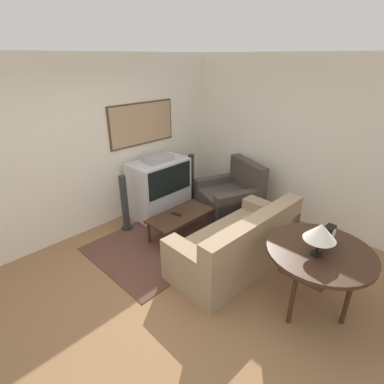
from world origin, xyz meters
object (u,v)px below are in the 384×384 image
at_px(couch, 238,245).
at_px(speaker_tower_right, 191,179).
at_px(console_table, 320,255).
at_px(armchair, 231,197).
at_px(coffee_table, 180,217).
at_px(table_lamp, 321,232).
at_px(mantel_clock, 329,235).
at_px(speaker_tower_left, 125,205).
at_px(tv, 159,187).

distance_m(couch, speaker_tower_right, 2.12).
height_order(couch, console_table, couch).
bearing_deg(armchair, coffee_table, -71.04).
bearing_deg(table_lamp, console_table, -3.31).
xyz_separation_m(mantel_clock, speaker_tower_left, (-0.66, 2.92, -0.43)).
xyz_separation_m(tv, armchair, (0.91, -0.90, -0.22)).
bearing_deg(armchair, console_table, -7.48).
bearing_deg(speaker_tower_right, tv, 177.09).
bearing_deg(speaker_tower_left, armchair, -27.17).
xyz_separation_m(console_table, speaker_tower_left, (-0.50, 2.93, -0.25)).
distance_m(console_table, speaker_tower_right, 3.11).
height_order(tv, mantel_clock, tv).
bearing_deg(couch, armchair, -137.16).
bearing_deg(speaker_tower_left, tv, 2.91).
height_order(couch, table_lamp, table_lamp).
bearing_deg(console_table, mantel_clock, 1.97).
bearing_deg(tv, coffee_table, -108.95).
height_order(armchair, speaker_tower_left, speaker_tower_left).
xyz_separation_m(coffee_table, table_lamp, (-0.09, -2.13, 0.69)).
distance_m(coffee_table, speaker_tower_right, 1.32).
bearing_deg(coffee_table, mantel_clock, -85.16).
xyz_separation_m(armchair, mantel_clock, (-1.02, -2.06, 0.58)).
xyz_separation_m(armchair, table_lamp, (-1.29, -2.06, 0.74)).
xyz_separation_m(couch, console_table, (-0.02, -1.07, 0.39)).
xyz_separation_m(armchair, coffee_table, (-1.20, 0.07, 0.06)).
relative_size(tv, mantel_clock, 4.92).
bearing_deg(couch, coffee_table, -85.56).
relative_size(tv, speaker_tower_right, 1.15).
height_order(armchair, table_lamp, table_lamp).
distance_m(couch, table_lamp, 1.30).
bearing_deg(couch, tv, -95.23).
distance_m(tv, console_table, 2.98).
xyz_separation_m(table_lamp, speaker_tower_right, (1.14, 2.92, -0.59)).
bearing_deg(mantel_clock, table_lamp, 179.74).
relative_size(couch, table_lamp, 5.24).
xyz_separation_m(tv, mantel_clock, (-0.11, -2.96, 0.37)).
height_order(coffee_table, console_table, console_table).
bearing_deg(speaker_tower_right, console_table, -109.34).
xyz_separation_m(tv, table_lamp, (-0.38, -2.96, 0.53)).
height_order(mantel_clock, speaker_tower_left, mantel_clock).
height_order(table_lamp, mantel_clock, table_lamp).
relative_size(couch, coffee_table, 1.83).
xyz_separation_m(tv, speaker_tower_left, (-0.76, -0.04, -0.07)).
bearing_deg(speaker_tower_right, coffee_table, -142.93).
relative_size(console_table, mantel_clock, 5.05).
relative_size(armchair, mantel_clock, 5.57).
xyz_separation_m(armchair, console_table, (-1.18, -2.06, 0.40)).
bearing_deg(mantel_clock, couch, 97.24).
bearing_deg(console_table, coffee_table, 90.63).
distance_m(console_table, mantel_clock, 0.24).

